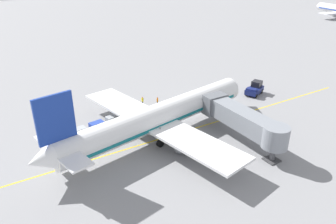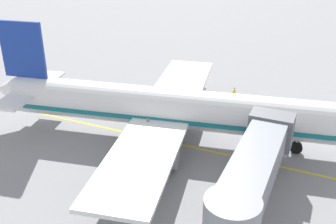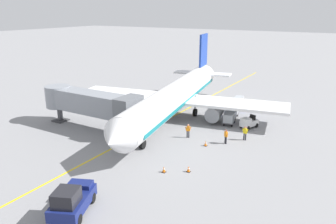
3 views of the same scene
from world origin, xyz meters
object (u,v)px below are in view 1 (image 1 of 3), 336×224
(parked_airliner, at_px, (159,117))
(ground_crew_loader, at_px, (142,101))
(safety_cone_nose_right, at_px, (209,98))
(baggage_cart_front, at_px, (129,114))
(ground_crew_marshaller, at_px, (157,101))
(baggage_cart_third_in_train, at_px, (97,126))
(jet_bridge, at_px, (243,120))
(baggage_tug_lead, at_px, (122,109))
(safety_cone_nose_left, at_px, (197,96))
(baggage_cart_second_in_train, at_px, (113,120))
(ground_crew_wing_walker, at_px, (174,110))
(safety_cone_wing_tip, at_px, (171,106))
(baggage_cart_tail_end, at_px, (79,132))
(pushback_tractor, at_px, (255,89))

(parked_airliner, xyz_separation_m, ground_crew_loader, (-11.03, 3.05, -2.23))
(safety_cone_nose_right, bearing_deg, baggage_cart_front, -91.22)
(ground_crew_loader, xyz_separation_m, ground_crew_marshaller, (1.53, 2.16, 0.00))
(ground_crew_loader, bearing_deg, baggage_cart_third_in_train, -64.24)
(jet_bridge, height_order, baggage_tug_lead, jet_bridge)
(parked_airliner, relative_size, baggage_cart_third_in_train, 12.51)
(baggage_cart_front, xyz_separation_m, ground_crew_marshaller, (-2.04, 6.45, 0.00))
(safety_cone_nose_left, bearing_deg, jet_bridge, -14.50)
(baggage_cart_second_in_train, relative_size, ground_crew_wing_walker, 1.76)
(baggage_tug_lead, height_order, safety_cone_nose_left, baggage_tug_lead)
(ground_crew_wing_walker, xyz_separation_m, safety_cone_nose_left, (-4.12, 7.77, -0.66))
(safety_cone_wing_tip, bearing_deg, jet_bridge, 8.59)
(baggage_tug_lead, height_order, baggage_cart_tail_end, baggage_tug_lead)
(baggage_cart_front, bearing_deg, ground_crew_marshaller, 107.60)
(jet_bridge, distance_m, pushback_tractor, 19.04)
(baggage_tug_lead, height_order, ground_crew_loader, ground_crew_loader)
(baggage_cart_tail_end, height_order, ground_crew_loader, ground_crew_loader)
(pushback_tractor, distance_m, ground_crew_wing_walker, 18.14)
(baggage_cart_front, relative_size, baggage_cart_tail_end, 1.00)
(pushback_tractor, distance_m, ground_crew_loader, 21.81)
(ground_crew_loader, relative_size, safety_cone_wing_tip, 2.86)
(pushback_tractor, height_order, ground_crew_wing_walker, pushback_tractor)
(parked_airliner, bearing_deg, pushback_tractor, 101.03)
(safety_cone_nose_left, bearing_deg, baggage_tug_lead, -93.93)
(baggage_cart_tail_end, height_order, ground_crew_wing_walker, ground_crew_wing_walker)
(baggage_tug_lead, xyz_separation_m, ground_crew_wing_walker, (5.14, 7.05, 0.24))
(baggage_cart_second_in_train, bearing_deg, jet_bridge, 43.88)
(baggage_cart_front, distance_m, baggage_cart_second_in_train, 3.12)
(jet_bridge, bearing_deg, ground_crew_marshaller, -166.33)
(baggage_cart_second_in_train, bearing_deg, ground_crew_wing_walker, 79.52)
(safety_cone_nose_left, relative_size, safety_cone_wing_tip, 1.00)
(safety_cone_nose_right, bearing_deg, baggage_tug_lead, -100.47)
(jet_bridge, xyz_separation_m, baggage_cart_front, (-14.78, -10.54, -2.51))
(baggage_tug_lead, xyz_separation_m, safety_cone_nose_left, (1.02, 14.82, -0.42))
(baggage_cart_second_in_train, bearing_deg, ground_crew_marshaller, 105.86)
(ground_crew_wing_walker, distance_m, ground_crew_marshaller, 4.59)
(parked_airliner, height_order, ground_crew_wing_walker, parked_airliner)
(pushback_tractor, relative_size, ground_crew_wing_walker, 2.91)
(baggage_cart_third_in_train, height_order, safety_cone_nose_left, baggage_cart_third_in_train)
(pushback_tractor, bearing_deg, baggage_cart_tail_end, -91.62)
(jet_bridge, bearing_deg, safety_cone_wing_tip, -171.41)
(baggage_tug_lead, bearing_deg, safety_cone_nose_left, 86.07)
(pushback_tractor, bearing_deg, parked_airliner, -78.97)
(pushback_tractor, relative_size, baggage_tug_lead, 1.78)
(baggage_cart_second_in_train, bearing_deg, ground_crew_loader, 119.96)
(baggage_cart_third_in_train, bearing_deg, ground_crew_marshaller, 105.36)
(jet_bridge, height_order, ground_crew_marshaller, jet_bridge)
(ground_crew_wing_walker, bearing_deg, jet_bridge, 16.05)
(ground_crew_loader, bearing_deg, jet_bridge, 18.80)
(ground_crew_loader, relative_size, ground_crew_marshaller, 1.00)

